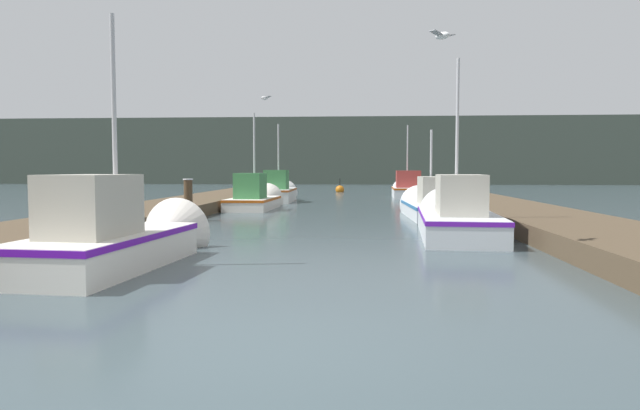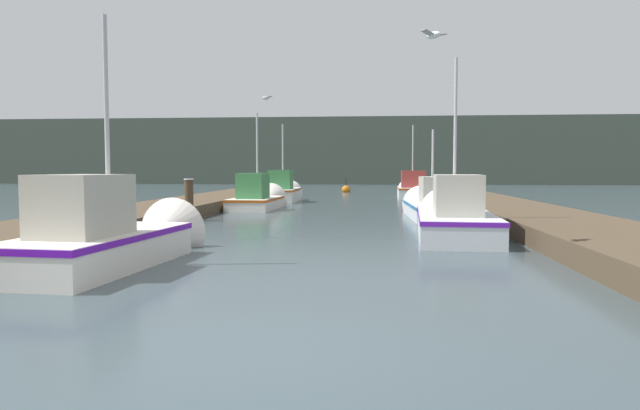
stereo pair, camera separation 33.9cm
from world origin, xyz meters
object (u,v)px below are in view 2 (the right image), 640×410
at_px(fishing_boat_0, 116,236).
at_px(mooring_piling_0, 247,195).
at_px(fishing_boat_2, 431,205).
at_px(fishing_boat_3, 259,198).
at_px(fishing_boat_1, 453,216).
at_px(fishing_boat_5, 412,189).
at_px(seagull_lead, 434,35).
at_px(seagull_1, 266,98).
at_px(mooring_piling_1, 189,200).
at_px(fishing_boat_4, 283,191).
at_px(channel_buoy, 346,190).

bearing_deg(fishing_boat_0, mooring_piling_0, 98.90).
height_order(fishing_boat_2, fishing_boat_3, fishing_boat_3).
distance_m(fishing_boat_1, fishing_boat_5, 19.38).
height_order(fishing_boat_1, seagull_lead, fishing_boat_1).
relative_size(fishing_boat_1, mooring_piling_0, 6.34).
bearing_deg(fishing_boat_0, fishing_boat_3, 95.76).
bearing_deg(fishing_boat_2, seagull_1, -169.12).
bearing_deg(seagull_1, mooring_piling_1, -112.48).
bearing_deg(fishing_boat_1, mooring_piling_0, 129.80).
bearing_deg(seagull_lead, fishing_boat_4, -117.27).
bearing_deg(fishing_boat_0, fishing_boat_2, 63.35).
xyz_separation_m(fishing_boat_1, seagull_1, (-5.71, 4.42, 3.62)).
height_order(mooring_piling_0, channel_buoy, channel_buoy).
xyz_separation_m(fishing_boat_1, fishing_boat_5, (0.31, 19.38, 0.04)).
height_order(fishing_boat_0, seagull_1, fishing_boat_0).
bearing_deg(fishing_boat_0, fishing_boat_5, 78.92).
distance_m(fishing_boat_2, seagull_1, 6.93).
bearing_deg(mooring_piling_1, mooring_piling_0, 88.58).
height_order(fishing_boat_5, mooring_piling_0, fishing_boat_5).
xyz_separation_m(fishing_boat_4, seagull_1, (0.99, -10.17, 3.56)).
relative_size(fishing_boat_2, mooring_piling_1, 4.16).
bearing_deg(fishing_boat_2, fishing_boat_1, -91.95).
height_order(fishing_boat_2, mooring_piling_0, fishing_boat_2).
distance_m(fishing_boat_2, fishing_boat_5, 13.66).
xyz_separation_m(seagull_lead, seagull_1, (-4.63, 9.46, 0.16)).
relative_size(fishing_boat_1, seagull_1, 11.88).
bearing_deg(channel_buoy, mooring_piling_1, -99.76).
height_order(fishing_boat_1, fishing_boat_3, fishing_boat_1).
height_order(fishing_boat_0, fishing_boat_4, fishing_boat_0).
bearing_deg(mooring_piling_1, channel_buoy, 80.24).
bearing_deg(mooring_piling_0, fishing_boat_1, -54.13).
xyz_separation_m(fishing_boat_5, mooring_piling_1, (-8.29, -16.29, 0.19)).
bearing_deg(fishing_boat_5, mooring_piling_1, -115.73).
bearing_deg(fishing_boat_5, channel_buoy, 122.00).
relative_size(mooring_piling_0, seagull_1, 1.87).
bearing_deg(fishing_boat_1, seagull_1, 146.16).
xyz_separation_m(fishing_boat_3, fishing_boat_5, (7.20, 10.19, 0.08)).
relative_size(channel_buoy, seagull_lead, 2.36).
relative_size(fishing_boat_3, seagull_lead, 10.29).
height_order(fishing_boat_1, channel_buoy, fishing_boat_1).
height_order(fishing_boat_1, fishing_boat_5, fishing_boat_1).
height_order(fishing_boat_1, fishing_boat_2, fishing_boat_1).
bearing_deg(mooring_piling_0, fishing_boat_4, 73.99).
relative_size(fishing_boat_0, fishing_boat_2, 0.88).
xyz_separation_m(mooring_piling_0, channel_buoy, (3.84, 15.76, -0.30)).
bearing_deg(channel_buoy, fishing_boat_4, -102.95).
relative_size(fishing_boat_1, fishing_boat_4, 1.21).
bearing_deg(mooring_piling_1, fishing_boat_0, -80.64).
xyz_separation_m(fishing_boat_3, mooring_piling_1, (-1.10, -6.10, 0.27)).
xyz_separation_m(fishing_boat_1, mooring_piling_1, (-7.98, 3.09, 0.23)).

